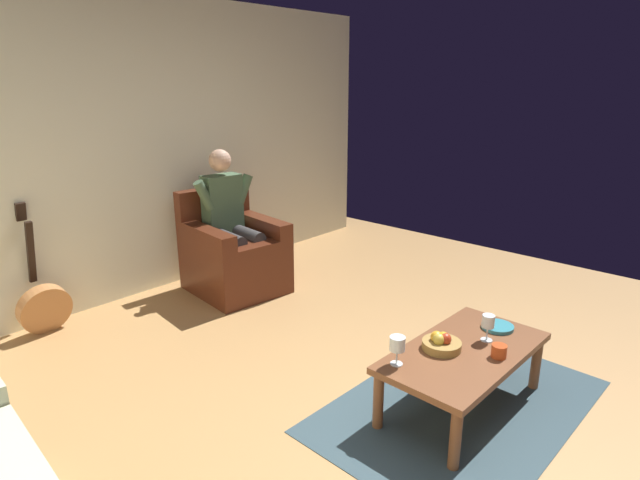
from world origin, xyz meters
TOP-DOWN VIEW (x-y plane):
  - ground_plane at (0.00, 0.00)m, footprint 6.88×6.88m
  - wall_back at (0.00, -2.90)m, footprint 6.06×0.06m
  - rug at (-0.35, 0.20)m, footprint 1.84×1.23m
  - armchair at (-0.64, -2.28)m, footprint 0.83×0.90m
  - person_seated at (-0.64, -2.29)m, footprint 0.62×0.64m
  - coffee_table at (-0.35, 0.20)m, footprint 1.13×0.61m
  - guitar at (0.91, -2.69)m, footprint 0.39×0.28m
  - wine_glass_near at (0.06, -0.01)m, footprint 0.09×0.09m
  - wine_glass_far at (-0.54, 0.24)m, footprint 0.08×0.08m
  - fruit_bowl at (-0.26, 0.09)m, footprint 0.23×0.23m
  - decorative_dish at (-0.74, 0.22)m, footprint 0.20×0.20m
  - candle_jar at (-0.39, 0.38)m, footprint 0.09×0.09m

SIDE VIEW (x-z plane):
  - ground_plane at x=0.00m, z-range 0.00..0.00m
  - rug at x=-0.35m, z-range 0.00..0.01m
  - guitar at x=0.91m, z-range -0.28..0.74m
  - coffee_table at x=-0.35m, z-range 0.14..0.53m
  - armchair at x=-0.64m, z-range -0.13..0.80m
  - decorative_dish at x=-0.74m, z-range 0.38..0.41m
  - candle_jar at x=-0.39m, z-range 0.38..0.46m
  - fruit_bowl at x=-0.26m, z-range 0.37..0.48m
  - wine_glass_far at x=-0.54m, z-range 0.42..0.59m
  - wine_glass_near at x=0.06m, z-range 0.42..0.59m
  - person_seated at x=-0.64m, z-range 0.04..1.34m
  - wall_back at x=0.00m, z-range 0.00..2.62m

